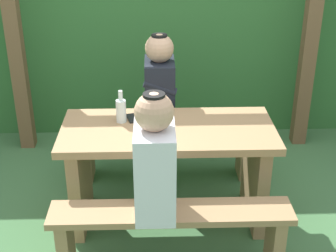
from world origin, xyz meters
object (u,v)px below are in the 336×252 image
picnic_table (168,158)px  bottle_left (154,112)px  bench_far (166,140)px  drinking_glass (153,128)px  bench_near (171,229)px  bottle_right (121,110)px  cell_phone (133,118)px  person_white_shirt (155,159)px  person_black_coat (160,85)px

picnic_table → bottle_left: 0.33m
bench_far → drinking_glass: drinking_glass is taller
bench_near → drinking_glass: size_ratio=15.92×
drinking_glass → bottle_right: bearing=137.0°
drinking_glass → cell_phone: (-0.14, 0.24, -0.04)m
bench_near → person_white_shirt: (-0.09, 0.00, 0.46)m
bench_near → bottle_right: (-0.31, 0.66, 0.47)m
bench_near → cell_phone: cell_phone is taller
person_white_shirt → bench_far: bearing=85.5°
person_white_shirt → bottle_left: 0.60m
picnic_table → cell_phone: bearing=148.6°
picnic_table → bottle_right: size_ratio=6.32×
picnic_table → person_black_coat: person_black_coat is taller
person_black_coat → drinking_glass: size_ratio=8.18×
bench_near → cell_phone: 0.84m
bench_far → bottle_left: 0.71m
person_black_coat → cell_phone: person_black_coat is taller
picnic_table → bottle_left: size_ratio=6.05×
bottle_right → cell_phone: 0.12m
person_black_coat → drinking_glass: person_black_coat is taller
drinking_glass → bottle_left: 0.15m
bench_near → cell_phone: bearing=108.4°
picnic_table → bench_near: size_ratio=1.00×
picnic_table → drinking_glass: bearing=-134.9°
picnic_table → person_white_shirt: size_ratio=1.95×
bottle_left → bottle_right: bottle_left is taller
picnic_table → drinking_glass: drinking_glass is taller
person_white_shirt → bottle_right: 0.70m
picnic_table → bench_near: bearing=-90.0°
picnic_table → person_black_coat: size_ratio=1.95×
bench_far → person_white_shirt: (-0.09, -1.12, 0.46)m
bench_near → bottle_left: size_ratio=6.05×
bottle_left → picnic_table: bearing=-24.9°
bench_near → bottle_right: bottle_right is taller
bench_near → bottle_right: bearing=114.8°
bottle_left → bottle_right: bearing=164.7°
drinking_glass → person_black_coat: bearing=85.6°
person_black_coat → drinking_glass: 0.66m
bench_near → bottle_right: 0.87m
person_white_shirt → cell_phone: person_white_shirt is taller
bench_near → person_black_coat: person_black_coat is taller
bench_near → bench_far: size_ratio=1.00×
bench_near → drinking_glass: drinking_glass is taller
person_white_shirt → bottle_left: (-0.00, 0.60, 0.01)m
picnic_table → person_black_coat: bearing=94.6°
cell_phone → person_white_shirt: bearing=-94.1°
picnic_table → cell_phone: (-0.24, 0.14, 0.23)m
bench_near → bench_far: (0.00, 1.13, 0.00)m
bottle_left → bottle_right: size_ratio=1.05×
person_white_shirt → cell_phone: (-0.15, 0.70, -0.08)m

